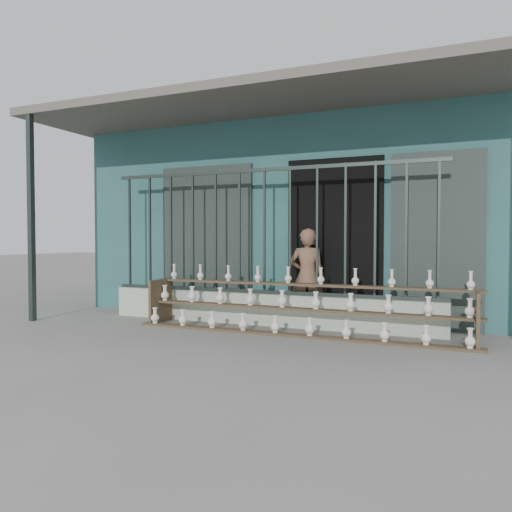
% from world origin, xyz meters
% --- Properties ---
extents(ground, '(60.00, 60.00, 0.00)m').
position_xyz_m(ground, '(0.00, 0.00, 0.00)').
color(ground, slate).
extents(workshop_building, '(7.40, 6.60, 3.21)m').
position_xyz_m(workshop_building, '(0.00, 4.23, 1.62)').
color(workshop_building, '#295758').
rests_on(workshop_building, ground).
extents(parapet_wall, '(5.00, 0.20, 0.45)m').
position_xyz_m(parapet_wall, '(0.00, 1.30, 0.23)').
color(parapet_wall, beige).
rests_on(parapet_wall, ground).
extents(security_fence, '(5.00, 0.04, 1.80)m').
position_xyz_m(security_fence, '(-0.00, 1.30, 1.35)').
color(security_fence, '#283330').
rests_on(security_fence, parapet_wall).
extents(shelf_rack, '(4.50, 0.68, 0.85)m').
position_xyz_m(shelf_rack, '(0.65, 0.89, 0.36)').
color(shelf_rack, brown).
rests_on(shelf_rack, ground).
extents(elderly_woman, '(0.57, 0.44, 1.39)m').
position_xyz_m(elderly_woman, '(0.56, 1.57, 0.69)').
color(elderly_woman, brown).
rests_on(elderly_woman, ground).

